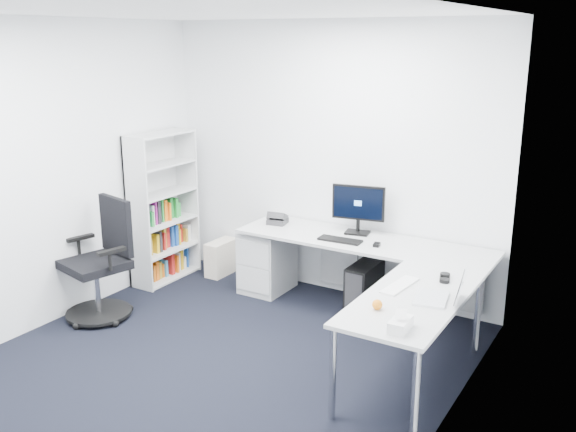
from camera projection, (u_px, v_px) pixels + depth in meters
The scene contains 21 objects.
ground at pixel (202, 375), 4.98m from camera, with size 4.20×4.20×0.00m, color black.
ceiling at pixel (187, 10), 4.25m from camera, with size 4.20×4.20×0.00m, color white.
wall_back at pixel (329, 160), 6.35m from camera, with size 3.60×0.02×2.70m, color white.
wall_left at pixel (31, 179), 5.50m from camera, with size 0.02×4.20×2.70m, color white.
wall_right at pixel (439, 247), 3.72m from camera, with size 0.02×4.20×2.70m, color white.
l_desk at pixel (346, 287), 5.77m from camera, with size 2.43×1.36×0.71m, color #B4B6B6, non-canonical shape.
drawer_pedestal at pixel (267, 260), 6.58m from camera, with size 0.42×0.52×0.65m, color #B4B6B6.
bookshelf at pixel (163, 207), 6.77m from camera, with size 0.31×0.79×1.59m, color silver, non-canonical shape.
task_chair at pixel (95, 261), 5.85m from camera, with size 0.62×0.62×1.11m, color black, non-canonical shape.
black_pc_tower at pixel (364, 287), 6.10m from camera, with size 0.21×0.48×0.47m, color black.
beige_pc_tower at pixel (221, 258), 7.05m from camera, with size 0.18×0.40×0.38m, color beige.
power_strip at pixel (416, 316), 5.97m from camera, with size 0.35×0.06×0.04m, color white.
monitor at pixel (358, 209), 6.08m from camera, with size 0.51×0.16×0.49m, color black, non-canonical shape.
black_keyboard at pixel (340, 240), 5.92m from camera, with size 0.41×0.14×0.02m, color black.
mouse at pixel (377, 245), 5.77m from camera, with size 0.05×0.09×0.03m, color black.
desk_phone at pixel (278, 218), 6.46m from camera, with size 0.18×0.18×0.13m, color #2C2C2E, non-canonical shape.
laptop at pixel (432, 284), 4.57m from camera, with size 0.33×0.32×0.23m, color silver, non-canonical shape.
white_keyboard at pixel (400, 286), 4.84m from camera, with size 0.12×0.43×0.01m, color white.
headphones at pixel (445, 277), 4.98m from camera, with size 0.12×0.19×0.05m, color black, non-canonical shape.
orange_fruit at pixel (377, 305), 4.42m from camera, with size 0.07×0.07×0.07m, color orange.
tissue_box at pixel (400, 324), 4.12m from camera, with size 0.11×0.21×0.07m, color white.
Camera 1 is at (2.86, -3.49, 2.53)m, focal length 40.00 mm.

